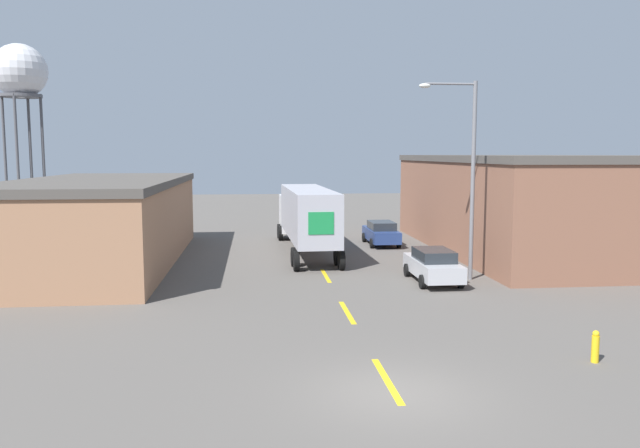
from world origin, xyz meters
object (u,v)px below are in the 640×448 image
(semi_truck, at_px, (306,214))
(street_lamp, at_px, (467,167))
(parked_car_right_far, at_px, (381,233))
(water_tower, at_px, (20,74))
(parked_car_right_mid, at_px, (433,265))
(fire_hydrant, at_px, (595,347))

(semi_truck, xyz_separation_m, street_lamp, (6.98, -9.36, 3.04))
(parked_car_right_far, height_order, street_lamp, street_lamp)
(parked_car_right_far, bearing_deg, water_tower, 141.48)
(semi_truck, distance_m, water_tower, 39.74)
(street_lamp, bearing_deg, parked_car_right_far, 98.12)
(street_lamp, bearing_deg, parked_car_right_mid, -166.54)
(fire_hydrant, bearing_deg, parked_car_right_mid, 97.08)
(semi_truck, bearing_deg, parked_car_right_mid, -63.24)
(street_lamp, bearing_deg, water_tower, 131.93)
(semi_truck, bearing_deg, street_lamp, -54.96)
(parked_car_right_mid, distance_m, water_tower, 50.56)
(parked_car_right_far, height_order, parked_car_right_mid, same)
(street_lamp, bearing_deg, fire_hydrant, -91.10)
(fire_hydrant, bearing_deg, street_lamp, 88.90)
(semi_truck, height_order, parked_car_right_mid, semi_truck)
(fire_hydrant, bearing_deg, parked_car_right_far, 93.48)
(semi_truck, relative_size, parked_car_right_far, 3.17)
(semi_truck, xyz_separation_m, parked_car_right_mid, (5.28, -9.77, -1.58))
(parked_car_right_far, distance_m, water_tower, 42.32)
(water_tower, xyz_separation_m, fire_hydrant, (32.93, -49.07, -13.53))
(parked_car_right_far, xyz_separation_m, water_tower, (-31.47, 25.04, 13.18))
(parked_car_right_far, xyz_separation_m, fire_hydrant, (1.46, -24.03, -0.35))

